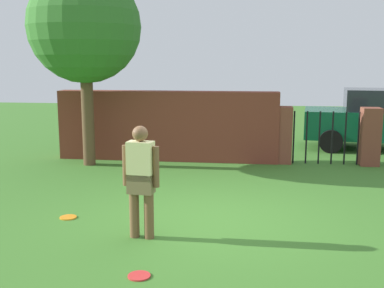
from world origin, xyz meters
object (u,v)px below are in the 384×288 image
person (141,177)px  frisbee_orange (68,217)px  car (381,120)px  frisbee_red (139,276)px  tree (84,27)px

person → frisbee_orange: (-1.39, 0.68, -0.89)m
car → frisbee_orange: bearing=53.4°
frisbee_red → person: bearing=101.7°
car → frisbee_red: bearing=67.8°
tree → car: (7.54, 2.98, -2.41)m
person → frisbee_orange: size_ratio=6.00×
tree → car: bearing=21.6°
car → tree: bearing=28.4°
person → car: (5.14, 7.57, -0.04)m
person → frisbee_orange: 1.78m
person → frisbee_red: (0.26, -1.24, -0.89)m
frisbee_red → frisbee_orange: bearing=130.5°
tree → frisbee_red: bearing=-65.5°
tree → person: tree is taller
frisbee_red → car: bearing=61.0°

